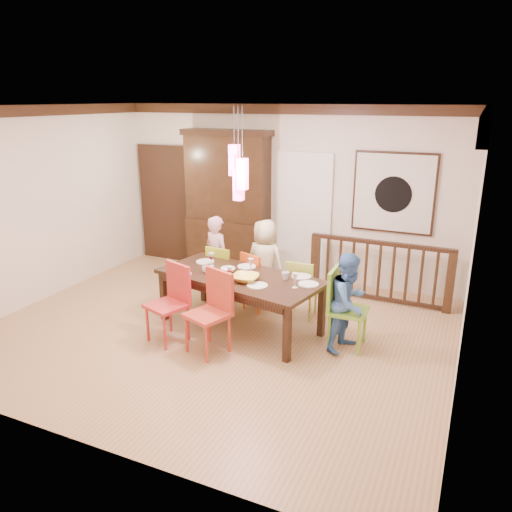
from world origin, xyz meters
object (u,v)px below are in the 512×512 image
at_px(dining_table, 240,281).
at_px(china_hutch, 228,203).
at_px(person_far_mid, 265,263).
at_px(person_end_right, 349,302).
at_px(balustrade, 379,270).
at_px(chair_far_left, 225,269).
at_px(person_far_left, 217,258).
at_px(chair_end_right, 349,304).

xyz_separation_m(dining_table, china_hutch, (-1.22, 2.04, 0.58)).
height_order(person_far_mid, person_end_right, person_far_mid).
xyz_separation_m(china_hutch, balustrade, (2.75, -0.35, -0.75)).
distance_m(china_hutch, person_end_right, 3.44).
relative_size(dining_table, balustrade, 1.09).
distance_m(dining_table, person_far_mid, 0.90).
bearing_deg(balustrade, dining_table, -130.84).
bearing_deg(balustrade, person_end_right, -90.49).
relative_size(chair_far_left, balustrade, 0.41).
height_order(chair_far_left, person_end_right, person_end_right).
bearing_deg(dining_table, china_hutch, 132.47).
bearing_deg(balustrade, person_far_left, -158.06).
distance_m(balustrade, person_end_right, 1.69).
relative_size(chair_far_left, person_end_right, 0.72).
height_order(dining_table, person_far_mid, person_far_mid).
height_order(china_hutch, person_far_left, china_hutch).
bearing_deg(person_far_mid, chair_far_left, 23.68).
relative_size(china_hutch, person_end_right, 2.01).
relative_size(dining_table, chair_end_right, 2.35).
bearing_deg(person_far_left, balustrade, -137.00).
distance_m(china_hutch, person_far_left, 1.43).
relative_size(person_far_mid, person_end_right, 1.06).
bearing_deg(chair_end_right, person_far_mid, 58.82).
relative_size(chair_far_left, china_hutch, 0.36).
bearing_deg(dining_table, person_end_right, 11.85).
xyz_separation_m(balustrade, person_end_right, (-0.05, -1.69, 0.12)).
height_order(person_far_left, person_far_mid, person_far_left).
bearing_deg(dining_table, chair_far_left, 141.35).
xyz_separation_m(dining_table, person_far_left, (-0.78, 0.82, -0.02)).
relative_size(chair_far_left, person_far_mid, 0.68).
bearing_deg(chair_far_left, balustrade, -150.54).
bearing_deg(person_far_left, china_hutch, -48.10).
xyz_separation_m(chair_far_left, china_hutch, (-0.60, 1.30, 0.74)).
relative_size(dining_table, person_far_left, 1.80).
bearing_deg(chair_end_right, balustrade, -3.45).
distance_m(person_far_left, person_far_mid, 0.77).
bearing_deg(dining_table, chair_end_right, 13.43).
bearing_deg(chair_far_left, person_end_right, 166.18).
relative_size(china_hutch, person_far_mid, 1.91).
height_order(chair_far_left, person_far_mid, person_far_mid).
height_order(person_far_left, person_end_right, person_far_left).
xyz_separation_m(chair_end_right, balustrade, (0.06, 1.65, -0.08)).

